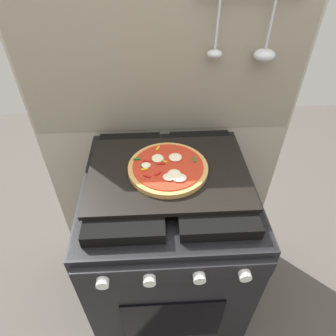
% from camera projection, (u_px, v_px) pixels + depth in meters
% --- Properties ---
extents(ground_plane, '(4.00, 4.00, 0.00)m').
position_uv_depth(ground_plane, '(168.00, 296.00, 1.59)').
color(ground_plane, '#4C4742').
extents(kitchen_backsplash, '(1.10, 0.09, 1.55)m').
position_uv_depth(kitchen_backsplash, '(164.00, 143.00, 1.33)').
color(kitchen_backsplash, '#B2A893').
rests_on(kitchen_backsplash, ground_plane).
extents(stove, '(0.60, 0.64, 0.90)m').
position_uv_depth(stove, '(168.00, 249.00, 1.30)').
color(stove, black).
rests_on(stove, ground_plane).
extents(baking_tray, '(0.54, 0.38, 0.02)m').
position_uv_depth(baking_tray, '(168.00, 172.00, 1.00)').
color(baking_tray, black).
rests_on(baking_tray, stove).
extents(pizza_left, '(0.27, 0.27, 0.03)m').
position_uv_depth(pizza_left, '(167.00, 167.00, 0.99)').
color(pizza_left, tan).
rests_on(pizza_left, baking_tray).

